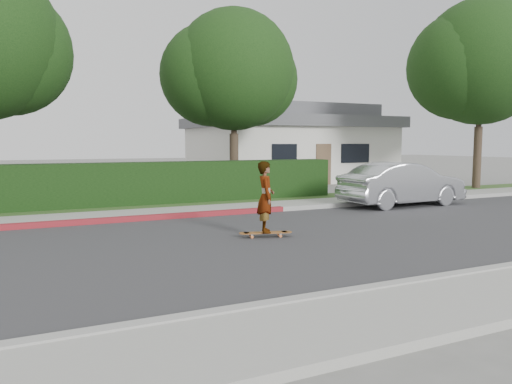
% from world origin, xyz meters
% --- Properties ---
extents(ground, '(120.00, 120.00, 0.00)m').
position_xyz_m(ground, '(0.00, 0.00, 0.00)').
color(ground, slate).
rests_on(ground, ground).
extents(road, '(60.00, 8.00, 0.01)m').
position_xyz_m(road, '(0.00, 0.00, 0.01)').
color(road, '#2D2D30').
rests_on(road, ground).
extents(curb_near, '(60.00, 0.20, 0.15)m').
position_xyz_m(curb_near, '(0.00, -4.10, 0.07)').
color(curb_near, '#9E9E99').
rests_on(curb_near, ground).
extents(curb_far, '(60.00, 0.20, 0.15)m').
position_xyz_m(curb_far, '(0.00, 4.10, 0.07)').
color(curb_far, '#9E9E99').
rests_on(curb_far, ground).
extents(curb_red_section, '(12.00, 0.21, 0.15)m').
position_xyz_m(curb_red_section, '(-5.00, 4.10, 0.08)').
color(curb_red_section, maroon).
rests_on(curb_red_section, ground).
extents(sidewalk_far, '(60.00, 1.60, 0.12)m').
position_xyz_m(sidewalk_far, '(0.00, 5.00, 0.06)').
color(sidewalk_far, gray).
rests_on(sidewalk_far, ground).
extents(planting_strip, '(60.00, 1.60, 0.10)m').
position_xyz_m(planting_strip, '(0.00, 6.60, 0.05)').
color(planting_strip, '#2D4C1E').
rests_on(planting_strip, ground).
extents(hedge, '(15.00, 1.00, 1.50)m').
position_xyz_m(hedge, '(-3.00, 7.20, 0.75)').
color(hedge, black).
rests_on(hedge, ground).
extents(tree_center, '(5.66, 4.84, 7.44)m').
position_xyz_m(tree_center, '(1.49, 9.19, 4.90)').
color(tree_center, '#33261C').
rests_on(tree_center, ground).
extents(tree_right, '(6.32, 5.60, 8.56)m').
position_xyz_m(tree_right, '(12.49, 6.69, 5.63)').
color(tree_right, '#33261C').
rests_on(tree_right, ground).
extents(house, '(10.60, 8.60, 4.30)m').
position_xyz_m(house, '(8.00, 16.00, 2.10)').
color(house, beige).
rests_on(house, ground).
extents(skateboard, '(1.24, 0.57, 0.11)m').
position_xyz_m(skateboard, '(-1.44, 0.43, 0.11)').
color(skateboard, orange).
rests_on(skateboard, ground).
extents(skateboarder, '(0.57, 0.69, 1.61)m').
position_xyz_m(skateboarder, '(-1.44, 0.43, 0.93)').
color(skateboarder, white).
rests_on(skateboarder, skateboard).
extents(car_silver, '(4.56, 1.70, 1.49)m').
position_xyz_m(car_silver, '(5.36, 3.50, 0.74)').
color(car_silver, silver).
rests_on(car_silver, ground).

